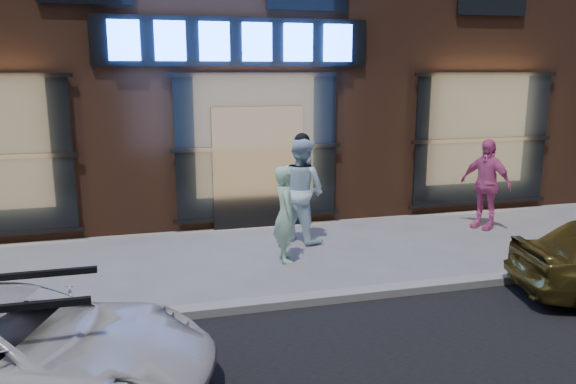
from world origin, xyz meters
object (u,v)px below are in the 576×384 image
at_px(man_cap, 302,190).
at_px(white_suv, 8,351).
at_px(passerby, 485,184).
at_px(man_bowtie, 285,214).

xyz_separation_m(man_cap, white_suv, (-4.08, -4.30, -0.42)).
bearing_deg(man_cap, white_suv, 105.44).
xyz_separation_m(passerby, white_suv, (-7.82, -4.19, -0.36)).
xyz_separation_m(man_bowtie, man_cap, (0.58, 1.03, 0.16)).
height_order(passerby, white_suv, passerby).
xyz_separation_m(man_bowtie, white_suv, (-3.51, -3.27, -0.26)).
relative_size(man_cap, passerby, 1.07).
xyz_separation_m(man_cap, passerby, (3.74, -0.10, -0.06)).
height_order(man_bowtie, passerby, passerby).
height_order(man_cap, passerby, man_cap).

